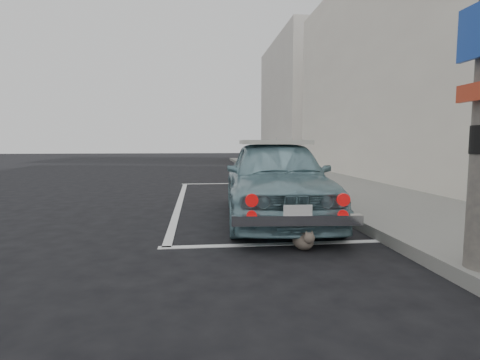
# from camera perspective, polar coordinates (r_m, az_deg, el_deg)

# --- Properties ---
(ground) EXTENTS (80.00, 80.00, 0.00)m
(ground) POSITION_cam_1_polar(r_m,az_deg,el_deg) (5.19, -0.65, -8.49)
(ground) COLOR black
(ground) RESTS_ON ground
(sidewalk) EXTENTS (2.80, 40.00, 0.15)m
(sidewalk) POSITION_cam_1_polar(r_m,az_deg,el_deg) (8.02, 21.21, -3.26)
(sidewalk) COLOR slate
(sidewalk) RESTS_ON ground
(shop_building) EXTENTS (3.50, 18.00, 7.00)m
(shop_building) POSITION_cam_1_polar(r_m,az_deg,el_deg) (11.52, 31.46, 15.99)
(shop_building) COLOR beige
(shop_building) RESTS_ON ground
(building_far) EXTENTS (3.50, 10.00, 8.00)m
(building_far) POSITION_cam_1_polar(r_m,az_deg,el_deg) (26.07, 9.02, 11.69)
(building_far) COLOR #B8AFA7
(building_far) RESTS_ON ground
(pline_rear) EXTENTS (3.00, 0.12, 0.01)m
(pline_rear) POSITION_cam_1_polar(r_m,az_deg,el_deg) (4.79, 6.02, -9.69)
(pline_rear) COLOR silver
(pline_rear) RESTS_ON ground
(pline_front) EXTENTS (3.00, 0.12, 0.01)m
(pline_front) POSITION_cam_1_polar(r_m,az_deg,el_deg) (11.62, -1.44, -0.53)
(pline_front) COLOR silver
(pline_front) RESTS_ON ground
(pline_side) EXTENTS (0.12, 7.00, 0.01)m
(pline_side) POSITION_cam_1_polar(r_m,az_deg,el_deg) (8.12, -9.16, -3.34)
(pline_side) COLOR silver
(pline_side) RESTS_ON ground
(retro_coupe) EXTENTS (1.90, 4.10, 1.36)m
(retro_coupe) POSITION_cam_1_polar(r_m,az_deg,el_deg) (6.26, 5.41, 0.31)
(retro_coupe) COLOR #759EA9
(retro_coupe) RESTS_ON ground
(cat) EXTENTS (0.28, 0.50, 0.27)m
(cat) POSITION_cam_1_polar(r_m,az_deg,el_deg) (4.57, 9.68, -8.96)
(cat) COLOR brown
(cat) RESTS_ON ground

